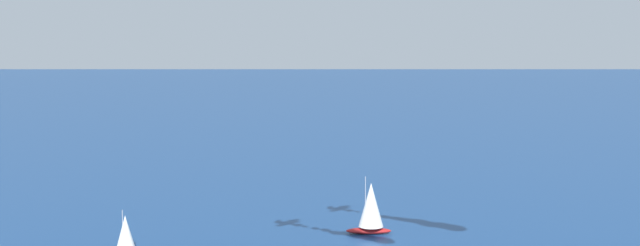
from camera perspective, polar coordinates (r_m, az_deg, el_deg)
sailboat_far_stbd at (r=166.79m, az=-13.01°, el=-7.29°), size 5.79×5.78×8.25m
sailboat_inshore at (r=177.48m, az=3.45°, el=-5.74°), size 5.73×9.69×12.21m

